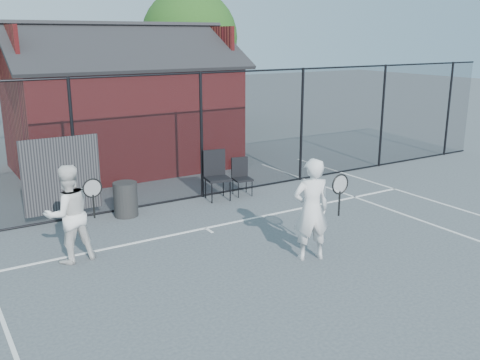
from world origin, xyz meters
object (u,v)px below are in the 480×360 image
clubhouse (123,113)px  waste_bin (126,199)px  player_front (311,209)px  chair_right (242,177)px  player_back (69,214)px  chair_left (218,176)px

clubhouse → waste_bin: clubhouse is taller
clubhouse → waste_bin: size_ratio=8.62×
player_front → chair_right: player_front is taller
player_back → waste_bin: 2.48m
player_front → chair_right: size_ratio=2.02×
chair_right → waste_bin: (-2.98, 0.00, -0.07)m
chair_right → waste_bin: size_ratio=1.19×
waste_bin → player_back: bearing=-132.5°
clubhouse → chair_left: size_ratio=5.67×
chair_right → player_back: bearing=-149.7°
chair_right → chair_left: bearing=-170.9°
clubhouse → player_back: bearing=-117.6°
player_front → chair_left: player_front is taller
player_back → chair_right: player_back is taller
chair_right → waste_bin: bearing=-170.9°
player_front → chair_right: 4.07m
player_back → chair_left: size_ratio=1.50×
waste_bin → chair_right: bearing=0.0°
player_front → player_back: size_ratio=1.06×
player_back → chair_left: (3.93, 1.80, -0.29)m
chair_left → chair_right: size_ratio=1.28×
waste_bin → clubhouse: bearing=70.1°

